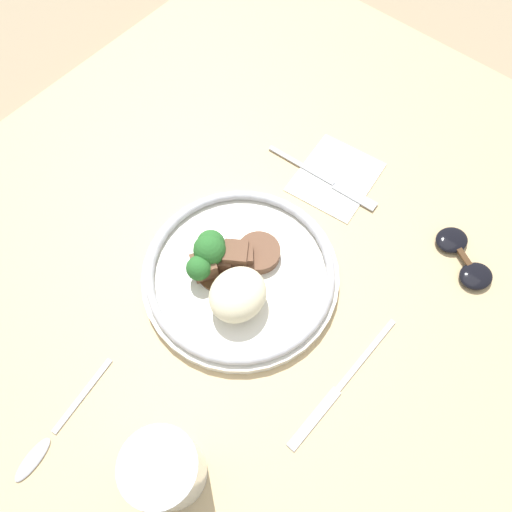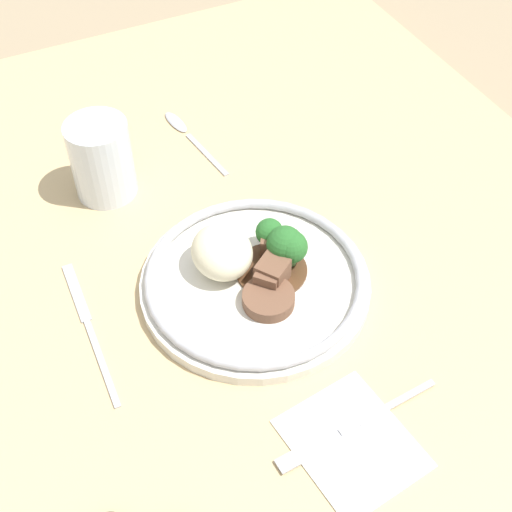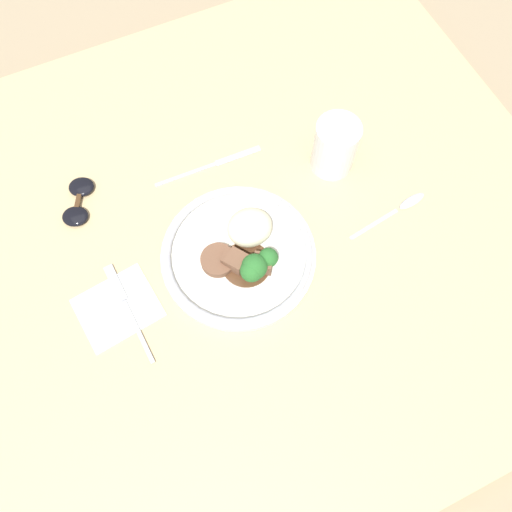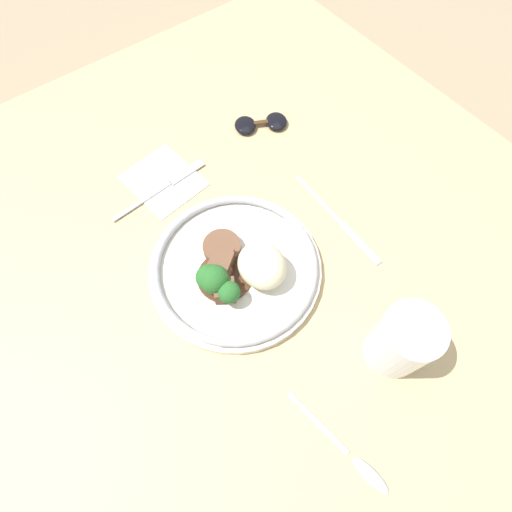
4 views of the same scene
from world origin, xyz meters
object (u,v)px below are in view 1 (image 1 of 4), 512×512
plate (237,273)px  spoon (46,443)px  fork (333,184)px  juice_glass (167,470)px  sunglasses (464,258)px  knife (341,386)px

plate → spoon: size_ratio=1.60×
spoon → fork: bearing=167.6°
juice_glass → sunglasses: (-0.45, 0.12, -0.04)m
fork → spoon: bearing=-98.6°
plate → knife: 0.19m
plate → fork: 0.21m
knife → plate: bearing=-96.5°
juice_glass → sunglasses: juice_glass is taller
fork → spoon: same height
juice_glass → spoon: bearing=-61.9°
fork → knife: fork is taller
juice_glass → plate: bearing=-155.9°
knife → juice_glass: bearing=-21.9°
spoon → knife: bearing=132.9°
juice_glass → knife: size_ratio=0.50×
juice_glass → spoon: size_ratio=0.64×
spoon → sunglasses: (-0.53, 0.25, 0.01)m
sunglasses → spoon: bearing=1.9°
juice_glass → sunglasses: 0.47m
juice_glass → fork: juice_glass is taller
spoon → juice_glass: bearing=110.2°
plate → fork: (-0.21, 0.01, -0.02)m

